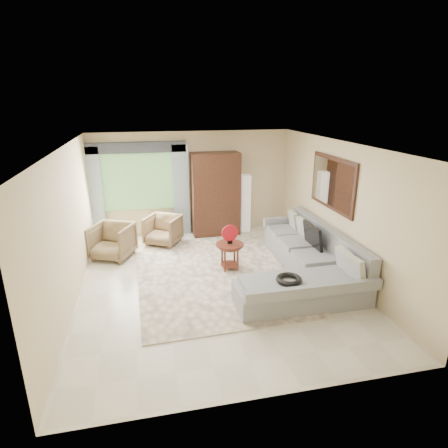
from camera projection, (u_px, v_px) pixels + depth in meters
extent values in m
plane|color=silver|center=(215.00, 282.00, 7.19)|extent=(6.00, 6.00, 0.00)
cube|color=#F5DCC2|center=(214.00, 274.00, 7.50)|extent=(3.12, 4.09, 0.02)
cube|color=#999CA1|center=(302.00, 254.00, 8.00)|extent=(0.90, 2.40, 0.40)
cube|color=#999CA1|center=(302.00, 293.00, 6.37)|extent=(2.30, 0.80, 0.40)
cube|color=#999CA1|center=(328.00, 239.00, 7.55)|extent=(0.20, 3.20, 0.50)
cube|color=#999CA1|center=(282.00, 222.00, 9.08)|extent=(0.90, 0.16, 0.22)
cube|color=#999CA1|center=(315.00, 291.00, 5.86)|extent=(2.30, 0.10, 0.18)
cube|color=black|center=(313.00, 236.00, 7.55)|extent=(0.14, 0.74, 0.48)
torus|color=black|center=(289.00, 279.00, 6.12)|extent=(0.43, 0.43, 0.09)
cylinder|color=#451A12|center=(230.00, 244.00, 7.56)|extent=(0.57, 0.57, 0.04)
cylinder|color=#451A12|center=(230.00, 258.00, 7.66)|extent=(0.38, 0.38, 0.51)
cylinder|color=red|center=(230.00, 233.00, 7.48)|extent=(0.34, 0.05, 0.34)
imported|color=#7D6244|center=(112.00, 241.00, 8.20)|extent=(1.09, 1.10, 0.76)
imported|color=olive|center=(163.00, 230.00, 9.00)|extent=(1.03, 1.04, 0.70)
imported|color=#999999|center=(96.00, 234.00, 8.91)|extent=(0.60, 0.56, 0.56)
cube|color=#321B10|center=(216.00, 194.00, 9.49)|extent=(1.20, 0.55, 2.10)
cube|color=silver|center=(245.00, 203.00, 9.80)|extent=(0.24, 0.24, 1.50)
cube|color=#669E59|center=(138.00, 182.00, 9.22)|extent=(1.80, 0.04, 1.40)
cube|color=#9EB7CC|center=(94.00, 195.00, 9.00)|extent=(0.40, 0.08, 2.30)
cube|color=#9EB7CC|center=(181.00, 191.00, 9.43)|extent=(0.40, 0.08, 2.30)
cube|color=#1E232D|center=(135.00, 147.00, 8.88)|extent=(2.40, 0.12, 0.26)
cube|color=black|center=(333.00, 183.00, 7.46)|extent=(0.04, 1.70, 1.05)
cube|color=white|center=(331.00, 183.00, 7.45)|extent=(0.02, 1.54, 0.90)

